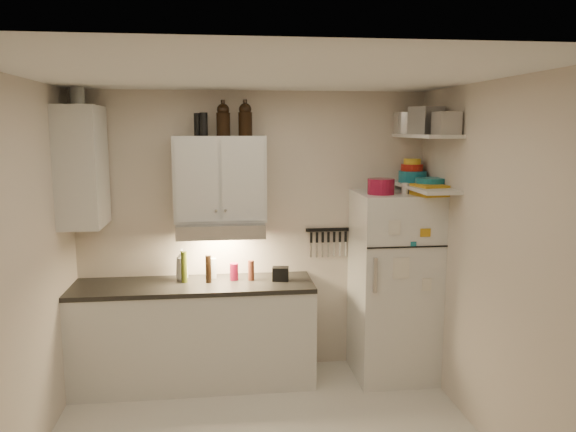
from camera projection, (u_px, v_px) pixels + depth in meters
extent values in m
cube|color=white|center=(266.00, 73.00, 3.54)|extent=(3.20, 3.00, 0.02)
cube|color=beige|center=(253.00, 233.00, 5.22)|extent=(3.20, 0.02, 2.60)
cube|color=beige|center=(14.00, 282.00, 3.55)|extent=(0.02, 3.00, 2.60)
cube|color=beige|center=(496.00, 267.00, 3.94)|extent=(0.02, 3.00, 2.60)
cube|color=silver|center=(195.00, 336.00, 4.99)|extent=(2.10, 0.60, 0.88)
cube|color=black|center=(193.00, 286.00, 4.92)|extent=(2.10, 0.62, 0.04)
cube|color=silver|center=(220.00, 179.00, 4.93)|extent=(0.80, 0.33, 0.75)
cube|color=silver|center=(82.00, 167.00, 4.65)|extent=(0.33, 0.55, 1.00)
cube|color=silver|center=(221.00, 229.00, 4.94)|extent=(0.76, 0.46, 0.12)
cube|color=silver|center=(394.00, 285.00, 5.10)|extent=(0.70, 0.68, 1.70)
cube|color=silver|center=(426.00, 136.00, 4.78)|extent=(0.30, 0.95, 0.03)
cube|color=silver|center=(424.00, 187.00, 4.85)|extent=(0.30, 0.95, 0.03)
cube|color=black|center=(328.00, 230.00, 5.28)|extent=(0.42, 0.02, 0.03)
cylinder|color=maroon|center=(381.00, 186.00, 4.84)|extent=(0.29, 0.29, 0.13)
cube|color=#C68F18|center=(429.00, 190.00, 4.74)|extent=(0.27, 0.31, 0.10)
cylinder|color=silver|center=(405.00, 189.00, 4.87)|extent=(0.07, 0.07, 0.10)
cylinder|color=silver|center=(408.00, 123.00, 5.06)|extent=(0.33, 0.33, 0.19)
cube|color=#AAAAAD|center=(426.00, 120.00, 4.67)|extent=(0.29, 0.28, 0.23)
cube|color=#AAAAAD|center=(447.00, 123.00, 4.43)|extent=(0.19, 0.19, 0.18)
cylinder|color=#176E81|center=(412.00, 177.00, 5.15)|extent=(0.25, 0.25, 0.10)
cylinder|color=red|center=(412.00, 167.00, 5.17)|extent=(0.20, 0.20, 0.06)
cylinder|color=yellow|center=(412.00, 161.00, 5.16)|extent=(0.16, 0.16, 0.05)
cylinder|color=#176E81|center=(430.00, 182.00, 4.85)|extent=(0.27, 0.27, 0.06)
cylinder|color=black|center=(204.00, 124.00, 4.77)|extent=(0.09, 0.09, 0.20)
cylinder|color=black|center=(198.00, 124.00, 4.82)|extent=(0.08, 0.08, 0.19)
cylinder|color=silver|center=(77.00, 96.00, 4.65)|extent=(0.15, 0.15, 0.16)
imported|color=silver|center=(182.00, 263.00, 5.01)|extent=(0.14, 0.14, 0.32)
cylinder|color=brown|center=(251.00, 270.00, 5.00)|extent=(0.06, 0.06, 0.18)
cylinder|color=#4E5916|center=(184.00, 267.00, 4.93)|extent=(0.07, 0.07, 0.28)
cylinder|color=black|center=(208.00, 269.00, 4.92)|extent=(0.06, 0.06, 0.25)
cylinder|color=silver|center=(213.00, 268.00, 5.07)|extent=(0.08, 0.08, 0.18)
cylinder|color=maroon|center=(234.00, 272.00, 5.01)|extent=(0.10, 0.10, 0.15)
cube|color=black|center=(281.00, 274.00, 5.00)|extent=(0.16, 0.12, 0.12)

